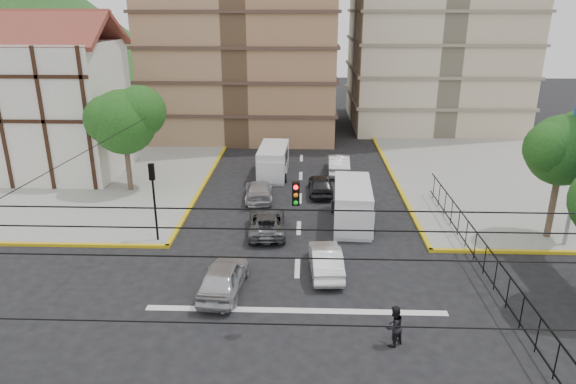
{
  "coord_description": "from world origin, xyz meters",
  "views": [
    {
      "loc": [
        0.33,
        -17.84,
        12.29
      ],
      "look_at": [
        -0.47,
        5.17,
        4.0
      ],
      "focal_mm": 32.0,
      "sensor_mm": 36.0,
      "label": 1
    }
  ],
  "objects_px": {
    "traffic_light_nw": "(153,189)",
    "car_white_front_right": "(326,260)",
    "van_right_lane": "(353,207)",
    "car_silver_front_left": "(224,277)",
    "pedestrian_crosswalk": "(394,326)",
    "van_left_lane": "(273,163)"
  },
  "relations": [
    {
      "from": "van_right_lane",
      "to": "pedestrian_crosswalk",
      "type": "relative_size",
      "value": 3.27
    },
    {
      "from": "car_silver_front_left",
      "to": "car_white_front_right",
      "type": "relative_size",
      "value": 1.06
    },
    {
      "from": "van_right_lane",
      "to": "car_silver_front_left",
      "type": "relative_size",
      "value": 1.25
    },
    {
      "from": "traffic_light_nw",
      "to": "car_white_front_right",
      "type": "distance_m",
      "value": 10.01
    },
    {
      "from": "traffic_light_nw",
      "to": "pedestrian_crosswalk",
      "type": "relative_size",
      "value": 2.61
    },
    {
      "from": "van_left_lane",
      "to": "car_silver_front_left",
      "type": "relative_size",
      "value": 1.19
    },
    {
      "from": "car_white_front_right",
      "to": "car_silver_front_left",
      "type": "bearing_deg",
      "value": 19.24
    },
    {
      "from": "traffic_light_nw",
      "to": "car_white_front_right",
      "type": "relative_size",
      "value": 1.06
    },
    {
      "from": "traffic_light_nw",
      "to": "van_right_lane",
      "type": "relative_size",
      "value": 0.8
    },
    {
      "from": "traffic_light_nw",
      "to": "van_right_lane",
      "type": "height_order",
      "value": "traffic_light_nw"
    },
    {
      "from": "traffic_light_nw",
      "to": "pedestrian_crosswalk",
      "type": "distance_m",
      "value": 14.75
    },
    {
      "from": "van_left_lane",
      "to": "car_silver_front_left",
      "type": "xyz_separation_m",
      "value": [
        -1.19,
        -17.03,
        -0.39
      ]
    },
    {
      "from": "van_left_lane",
      "to": "pedestrian_crosswalk",
      "type": "distance_m",
      "value": 21.59
    },
    {
      "from": "van_right_lane",
      "to": "car_silver_front_left",
      "type": "height_order",
      "value": "van_right_lane"
    },
    {
      "from": "traffic_light_nw",
      "to": "car_white_front_right",
      "type": "height_order",
      "value": "traffic_light_nw"
    },
    {
      "from": "van_right_lane",
      "to": "car_white_front_right",
      "type": "bearing_deg",
      "value": -103.74
    },
    {
      "from": "van_right_lane",
      "to": "car_white_front_right",
      "type": "height_order",
      "value": "van_right_lane"
    },
    {
      "from": "van_left_lane",
      "to": "car_white_front_right",
      "type": "height_order",
      "value": "van_left_lane"
    },
    {
      "from": "traffic_light_nw",
      "to": "van_right_lane",
      "type": "xyz_separation_m",
      "value": [
        10.98,
        2.76,
        -1.92
      ]
    },
    {
      "from": "traffic_light_nw",
      "to": "van_left_lane",
      "type": "distance_m",
      "value": 13.35
    },
    {
      "from": "pedestrian_crosswalk",
      "to": "van_left_lane",
      "type": "bearing_deg",
      "value": -113.74
    },
    {
      "from": "pedestrian_crosswalk",
      "to": "van_right_lane",
      "type": "bearing_deg",
      "value": -126.63
    }
  ]
}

